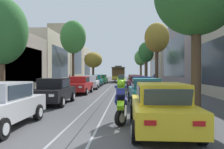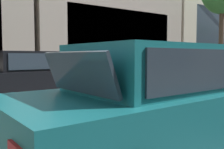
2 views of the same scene
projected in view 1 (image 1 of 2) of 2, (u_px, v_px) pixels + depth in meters
The scene contains 26 objects.
ground_plane at pixel (114, 87), 29.36m from camera, with size 160.00×160.00×0.00m, color #424244.
trolley_track_rails at pixel (116, 85), 33.22m from camera, with size 1.14×66.66×0.01m.
building_facade_left at pixel (50, 58), 35.21m from camera, with size 4.88×58.36×10.80m.
building_facade_right at pixel (190, 60), 32.58m from camera, with size 5.60×58.36×9.22m.
parked_car_black_second_left at pixel (54, 91), 13.64m from camera, with size 2.05×4.38×1.58m.
parked_car_red_mid_left at pixel (79, 85), 20.32m from camera, with size 2.04×4.38×1.58m.
parked_car_white_fourth_left at pixel (90, 82), 26.26m from camera, with size 2.11×4.41×1.58m.
parked_car_teal_fifth_left at pixel (96, 80), 32.23m from camera, with size 2.07×4.39×1.58m.
parked_car_green_sixth_left at pixel (101, 79), 38.28m from camera, with size 2.13×4.42×1.58m.
parked_car_yellow_near_right at pixel (161, 107), 7.27m from camera, with size 2.02×4.37×1.58m.
parked_car_teal_second_right at pixel (145, 91), 13.36m from camera, with size 2.11×4.41×1.58m.
parked_car_blue_mid_right at pixel (142, 86), 19.39m from camera, with size 2.03×4.38×1.58m.
parked_car_maroon_fourth_right at pixel (136, 83), 24.90m from camera, with size 2.15×4.42×1.58m.
parked_car_maroon_fifth_right at pixel (134, 81), 30.22m from camera, with size 2.14×4.42×1.58m.
parked_car_teal_sixth_right at pixel (135, 80), 35.89m from camera, with size 2.09×4.40×1.58m.
parked_car_brown_far_right at pixel (133, 79), 41.61m from camera, with size 2.03×4.37×1.58m.
street_tree_kerb_left_near at pixel (1, 32), 11.50m from camera, with size 2.79×2.51×5.85m.
street_tree_kerb_left_second at pixel (73, 37), 27.72m from camera, with size 3.23×2.72×8.42m.
street_tree_kerb_left_mid at pixel (93, 60), 43.75m from camera, with size 3.56×3.59×5.97m.
street_tree_kerb_right_second at pixel (157, 38), 23.72m from camera, with size 2.62×2.41×7.26m.
street_tree_kerb_right_mid at pixel (146, 53), 36.20m from camera, with size 2.54×2.30×6.95m.
street_tree_kerb_right_fourth at pixel (141, 58), 48.19m from camera, with size 2.79×2.35×6.82m.
cable_car_trolley at pixel (118, 74), 46.23m from camera, with size 2.75×9.16×3.28m.
motorcycle_with_rider at pixel (121, 98), 8.38m from camera, with size 0.49×1.84×1.85m.
pedestrian_on_left_pavement at pixel (70, 79), 33.67m from camera, with size 0.55×0.39×1.66m.
pedestrian_on_right_pavement at pixel (154, 78), 36.18m from camera, with size 0.55×0.41×1.73m.
Camera 1 is at (1.52, -5.84, 1.93)m, focal length 35.66 mm.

